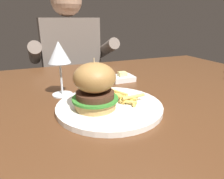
{
  "coord_description": "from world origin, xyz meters",
  "views": [
    {
      "loc": [
        -0.26,
        -0.59,
        0.97
      ],
      "look_at": [
        -0.06,
        -0.09,
        0.78
      ],
      "focal_mm": 32.0,
      "sensor_mm": 36.0,
      "label": 1
    }
  ],
  "objects": [
    {
      "name": "burger_sandwich",
      "position": [
        -0.12,
        -0.13,
        0.81
      ],
      "size": [
        0.12,
        0.12,
        0.13
      ],
      "color": "tan",
      "rests_on": "main_plate"
    },
    {
      "name": "butter_dish",
      "position": [
        0.07,
        0.1,
        0.75
      ],
      "size": [
        0.09,
        0.07,
        0.04
      ],
      "color": "white",
      "rests_on": "dining_table"
    },
    {
      "name": "dining_table",
      "position": [
        0.0,
        0.0,
        0.66
      ],
      "size": [
        1.44,
        0.94,
        0.74
      ],
      "color": "#56331C",
      "rests_on": "ground"
    },
    {
      "name": "main_plate",
      "position": [
        -0.08,
        -0.12,
        0.75
      ],
      "size": [
        0.29,
        0.29,
        0.01
      ],
      "primitive_type": "cylinder",
      "color": "white",
      "rests_on": "dining_table"
    },
    {
      "name": "diner_person",
      "position": [
        -0.01,
        0.75,
        0.56
      ],
      "size": [
        0.51,
        0.36,
        1.18
      ],
      "color": "#282833",
      "rests_on": "ground"
    },
    {
      "name": "wine_glass",
      "position": [
        -0.18,
        0.03,
        0.87
      ],
      "size": [
        0.07,
        0.07,
        0.17
      ],
      "color": "silver",
      "rests_on": "dining_table"
    },
    {
      "name": "fries_pile",
      "position": [
        -0.03,
        -0.11,
        0.76
      ],
      "size": [
        0.09,
        0.12,
        0.02
      ],
      "color": "#EABC5B",
      "rests_on": "main_plate"
    }
  ]
}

